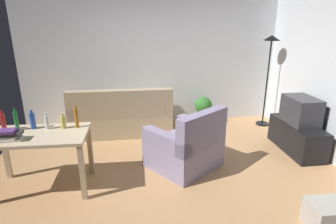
{
  "coord_description": "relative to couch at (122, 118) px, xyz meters",
  "views": [
    {
      "loc": [
        -0.44,
        -3.53,
        2.11
      ],
      "look_at": [
        0.1,
        0.5,
        0.75
      ],
      "focal_mm": 30.01,
      "sensor_mm": 36.0,
      "label": 1
    }
  ],
  "objects": [
    {
      "name": "bottle_amber",
      "position": [
        -0.51,
        -1.59,
        0.59
      ],
      "size": [
        0.05,
        0.05,
        0.3
      ],
      "color": "#9E6019",
      "rests_on": "desk"
    },
    {
      "name": "bottle_blue",
      "position": [
        -1.06,
        -1.56,
        0.56
      ],
      "size": [
        0.07,
        0.07,
        0.25
      ],
      "color": "#2347A3",
      "rests_on": "desk"
    },
    {
      "name": "bottle_green",
      "position": [
        -1.25,
        -1.59,
        0.58
      ],
      "size": [
        0.05,
        0.05,
        0.29
      ],
      "color": "#1E722D",
      "rests_on": "desk"
    },
    {
      "name": "bottle_clear",
      "position": [
        -0.88,
        -1.59,
        0.55
      ],
      "size": [
        0.05,
        0.05,
        0.22
      ],
      "color": "silver",
      "rests_on": "desk"
    },
    {
      "name": "torchiere_lamp",
      "position": [
        2.9,
        0.08,
        1.11
      ],
      "size": [
        0.32,
        0.32,
        1.81
      ],
      "color": "black",
      "rests_on": "ground_plane"
    },
    {
      "name": "bottle_squat",
      "position": [
        -0.68,
        -1.59,
        0.54
      ],
      "size": [
        0.07,
        0.07,
        0.2
      ],
      "color": "#BCB24C",
      "rests_on": "desk"
    },
    {
      "name": "potted_plant",
      "position": [
        1.68,
        0.31,
        0.02
      ],
      "size": [
        0.36,
        0.36,
        0.57
      ],
      "color": "brown",
      "rests_on": "ground_plane"
    },
    {
      "name": "armchair",
      "position": [
        0.97,
        -1.46,
        0.01
      ],
      "size": [
        1.22,
        1.21,
        0.92
      ],
      "rotation": [
        0.0,
        0.0,
        3.78
      ],
      "color": "gray",
      "rests_on": "ground_plane"
    },
    {
      "name": "tv",
      "position": [
        2.9,
        -1.15,
        0.39
      ],
      "size": [
        0.41,
        0.6,
        0.44
      ],
      "rotation": [
        0.0,
        0.0,
        1.57
      ],
      "color": "#2D2D33",
      "rests_on": "tv_stand"
    },
    {
      "name": "ground_plane",
      "position": [
        0.65,
        -1.59,
        -0.32
      ],
      "size": [
        5.2,
        4.4,
        0.02
      ],
      "primitive_type": "cube",
      "color": "tan"
    },
    {
      "name": "wall_rear",
      "position": [
        0.65,
        0.61,
        1.04
      ],
      "size": [
        5.2,
        0.1,
        2.7
      ],
      "primitive_type": "cube",
      "color": "silver",
      "rests_on": "ground_plane"
    },
    {
      "name": "tv_stand",
      "position": [
        2.9,
        -1.15,
        -0.07
      ],
      "size": [
        0.44,
        1.1,
        0.48
      ],
      "rotation": [
        0.0,
        0.0,
        1.57
      ],
      "color": "black",
      "rests_on": "ground_plane"
    },
    {
      "name": "couch",
      "position": [
        0.0,
        0.0,
        0.0
      ],
      "size": [
        1.87,
        0.84,
        0.92
      ],
      "rotation": [
        0.0,
        0.0,
        3.14
      ],
      "color": "tan",
      "rests_on": "ground_plane"
    },
    {
      "name": "storage_box",
      "position": [
        2.22,
        -2.93,
        -0.16
      ],
      "size": [
        0.49,
        0.36,
        0.3
      ],
      "primitive_type": "cube",
      "rotation": [
        0.0,
        0.0,
        -0.04
      ],
      "color": "#A8A399",
      "rests_on": "ground_plane"
    },
    {
      "name": "desk",
      "position": [
        -0.97,
        -1.75,
        0.34
      ],
      "size": [
        1.21,
        0.72,
        0.76
      ],
      "rotation": [
        0.0,
        0.0,
        -0.02
      ],
      "color": "#C6B28E",
      "rests_on": "ground_plane"
    },
    {
      "name": "bottle_red",
      "position": [
        -1.41,
        -1.57,
        0.57
      ],
      "size": [
        0.06,
        0.06,
        0.26
      ],
      "color": "#AD2323",
      "rests_on": "desk"
    },
    {
      "name": "book_stack",
      "position": [
        -1.21,
        -1.91,
        0.52
      ],
      "size": [
        0.26,
        0.17,
        0.14
      ],
      "color": "beige",
      "rests_on": "desk"
    }
  ]
}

